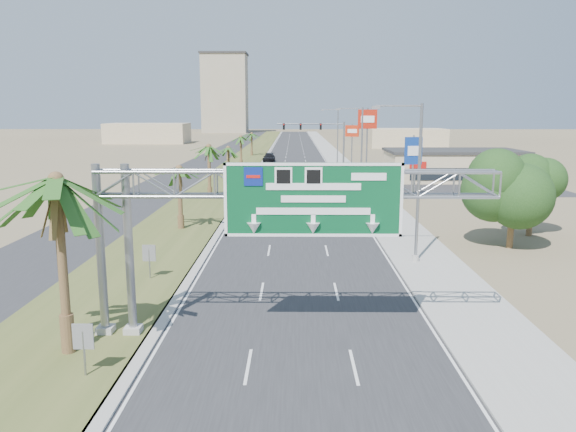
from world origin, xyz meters
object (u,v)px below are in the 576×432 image
(signal_mast, at_px, (330,143))
(pole_sign_blue, at_px, (413,153))
(car_left_lane, at_px, (264,194))
(pole_sign_red_near, at_px, (367,124))
(car_right_lane, at_px, (309,171))
(car_far, at_px, (269,158))
(sign_gantry, at_px, (275,197))
(store_building, at_px, (453,166))
(pole_sign_red_far, at_px, (352,134))
(car_mid_lane, at_px, (297,197))
(palm_near, at_px, (56,181))

(signal_mast, relative_size, pole_sign_blue, 1.48)
(car_left_lane, xyz_separation_m, pole_sign_red_near, (12.55, 12.29, 7.11))
(car_right_lane, height_order, car_far, car_far)
(car_left_lane, bearing_deg, sign_gantry, -80.29)
(store_building, bearing_deg, pole_sign_red_near, -152.51)
(store_building, bearing_deg, signal_mast, 160.46)
(store_building, bearing_deg, pole_sign_red_far, 138.00)
(store_building, relative_size, pole_sign_red_far, 2.38)
(car_right_lane, height_order, pole_sign_red_near, pole_sign_red_near)
(car_far, xyz_separation_m, pole_sign_blue, (17.95, -45.76, 4.24))
(pole_sign_blue, bearing_deg, car_left_lane, -171.67)
(car_left_lane, relative_size, car_mid_lane, 1.18)
(car_right_lane, xyz_separation_m, car_far, (-7.08, 22.69, 0.14))
(sign_gantry, bearing_deg, palm_near, -166.68)
(sign_gantry, relative_size, car_far, 3.09)
(sign_gantry, xyz_separation_m, pole_sign_blue, (13.94, 39.43, -1.03))
(palm_near, distance_m, pole_sign_blue, 46.91)
(palm_near, relative_size, car_right_lane, 1.80)
(store_building, xyz_separation_m, car_right_lane, (-20.00, 6.43, -1.36))
(sign_gantry, height_order, car_right_lane, sign_gantry)
(pole_sign_red_far, bearing_deg, car_mid_lane, -105.37)
(palm_near, height_order, car_right_lane, palm_near)
(sign_gantry, bearing_deg, pole_sign_red_near, 78.45)
(car_far, bearing_deg, store_building, -46.09)
(pole_sign_red_far, bearing_deg, store_building, -42.00)
(car_right_lane, relative_size, pole_sign_blue, 0.67)
(palm_near, bearing_deg, pole_sign_red_near, 70.43)
(pole_sign_red_far, bearing_deg, signal_mast, -123.73)
(car_right_lane, distance_m, pole_sign_red_near, 16.61)
(car_far, bearing_deg, car_mid_lane, -83.10)
(store_building, xyz_separation_m, car_left_lane, (-25.53, -19.05, -1.21))
(sign_gantry, distance_m, pole_sign_red_near, 50.37)
(signal_mast, height_order, pole_sign_blue, signal_mast)
(car_left_lane, bearing_deg, car_right_lane, 83.64)
(car_right_lane, relative_size, car_far, 0.86)
(pole_sign_red_near, xyz_separation_m, pole_sign_red_far, (-0.01, 18.46, -1.98))
(palm_near, bearing_deg, car_mid_lane, 76.01)
(car_mid_lane, height_order, car_right_lane, car_mid_lane)
(palm_near, height_order, signal_mast, palm_near)
(signal_mast, xyz_separation_m, car_right_lane, (-3.17, 0.45, -4.21))
(signal_mast, bearing_deg, car_left_lane, -109.18)
(car_right_lane, bearing_deg, pole_sign_red_far, 36.57)
(signal_mast, distance_m, car_left_lane, 26.80)
(store_building, xyz_separation_m, pole_sign_red_near, (-12.99, -6.76, 5.91))
(car_right_lane, bearing_deg, palm_near, -100.32)
(car_mid_lane, xyz_separation_m, car_right_lane, (1.91, 27.15, -0.01))
(signal_mast, bearing_deg, sign_gantry, -95.74)
(signal_mast, height_order, pole_sign_red_far, signal_mast)
(pole_sign_red_near, height_order, pole_sign_red_far, pole_sign_red_near)
(palm_near, bearing_deg, pole_sign_red_far, 75.37)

